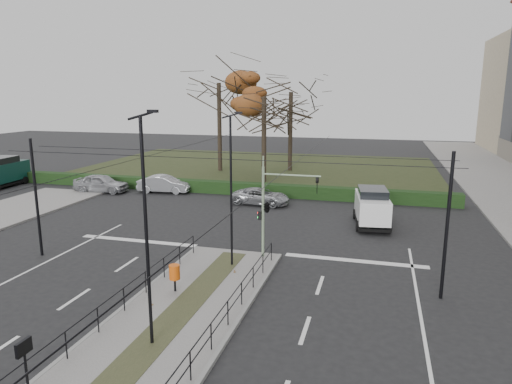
{
  "coord_description": "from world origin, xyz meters",
  "views": [
    {
      "loc": [
        6.88,
        -16.56,
        8.12
      ],
      "look_at": [
        0.14,
        8.17,
        2.59
      ],
      "focal_mm": 32.0,
      "sensor_mm": 36.0,
      "label": 1
    }
  ],
  "objects_px": {
    "white_van": "(372,206)",
    "green_van": "(1,172)",
    "streetlamp_median_far": "(231,190)",
    "rust_tree": "(219,83)",
    "info_panel": "(24,355)",
    "streetlamp_median_near": "(147,231)",
    "bare_tree_center": "(291,98)",
    "parked_car_first": "(101,183)",
    "parked_car_fourth": "(261,196)",
    "bare_tree_near": "(264,103)",
    "parked_car_second": "(164,184)",
    "traffic_light": "(268,205)",
    "litter_bin": "(175,273)"
  },
  "relations": [
    {
      "from": "traffic_light",
      "to": "parked_car_fourth",
      "type": "xyz_separation_m",
      "value": [
        -3.3,
        11.15,
        -2.18
      ]
    },
    {
      "from": "streetlamp_median_far",
      "to": "parked_car_first",
      "type": "distance_m",
      "value": 21.03
    },
    {
      "from": "info_panel",
      "to": "streetlamp_median_near",
      "type": "xyz_separation_m",
      "value": [
        1.56,
        3.69,
        2.32
      ]
    },
    {
      "from": "parked_car_first",
      "to": "bare_tree_center",
      "type": "bearing_deg",
      "value": -45.54
    },
    {
      "from": "traffic_light",
      "to": "rust_tree",
      "type": "distance_m",
      "value": 27.71
    },
    {
      "from": "litter_bin",
      "to": "green_van",
      "type": "distance_m",
      "value": 29.45
    },
    {
      "from": "streetlamp_median_near",
      "to": "info_panel",
      "type": "bearing_deg",
      "value": -112.91
    },
    {
      "from": "litter_bin",
      "to": "streetlamp_median_far",
      "type": "relative_size",
      "value": 0.16
    },
    {
      "from": "parked_car_second",
      "to": "bare_tree_center",
      "type": "bearing_deg",
      "value": -37.03
    },
    {
      "from": "green_van",
      "to": "rust_tree",
      "type": "relative_size",
      "value": 0.46
    },
    {
      "from": "info_panel",
      "to": "green_van",
      "type": "relative_size",
      "value": 0.35
    },
    {
      "from": "parked_car_second",
      "to": "rust_tree",
      "type": "xyz_separation_m",
      "value": [
        0.89,
        11.39,
        8.51
      ]
    },
    {
      "from": "parked_car_second",
      "to": "parked_car_fourth",
      "type": "distance_m",
      "value": 9.09
    },
    {
      "from": "parked_car_fourth",
      "to": "green_van",
      "type": "relative_size",
      "value": 0.79
    },
    {
      "from": "white_van",
      "to": "bare_tree_near",
      "type": "xyz_separation_m",
      "value": [
        -10.01,
        11.86,
        6.04
      ]
    },
    {
      "from": "info_panel",
      "to": "bare_tree_center",
      "type": "xyz_separation_m",
      "value": [
        -0.84,
        39.15,
        6.07
      ]
    },
    {
      "from": "streetlamp_median_near",
      "to": "bare_tree_center",
      "type": "bearing_deg",
      "value": 93.86
    },
    {
      "from": "streetlamp_median_far",
      "to": "bare_tree_center",
      "type": "xyz_separation_m",
      "value": [
        -2.73,
        28.13,
        3.92
      ]
    },
    {
      "from": "parked_car_second",
      "to": "traffic_light",
      "type": "bearing_deg",
      "value": -143.18
    },
    {
      "from": "info_panel",
      "to": "white_van",
      "type": "xyz_separation_m",
      "value": [
        8.11,
        20.13,
        -0.41
      ]
    },
    {
      "from": "traffic_light",
      "to": "litter_bin",
      "type": "height_order",
      "value": "traffic_light"
    },
    {
      "from": "parked_car_second",
      "to": "parked_car_fourth",
      "type": "xyz_separation_m",
      "value": [
        8.88,
        -1.94,
        -0.12
      ]
    },
    {
      "from": "traffic_light",
      "to": "bare_tree_center",
      "type": "height_order",
      "value": "bare_tree_center"
    },
    {
      "from": "traffic_light",
      "to": "rust_tree",
      "type": "relative_size",
      "value": 0.38
    },
    {
      "from": "traffic_light",
      "to": "parked_car_fourth",
      "type": "distance_m",
      "value": 11.83
    },
    {
      "from": "traffic_light",
      "to": "streetlamp_median_near",
      "type": "height_order",
      "value": "streetlamp_median_near"
    },
    {
      "from": "parked_car_second",
      "to": "green_van",
      "type": "relative_size",
      "value": 0.79
    },
    {
      "from": "litter_bin",
      "to": "info_panel",
      "type": "distance_m",
      "value": 7.63
    },
    {
      "from": "streetlamp_median_near",
      "to": "streetlamp_median_far",
      "type": "height_order",
      "value": "streetlamp_median_near"
    },
    {
      "from": "parked_car_fourth",
      "to": "bare_tree_near",
      "type": "xyz_separation_m",
      "value": [
        -1.87,
        8.27,
        6.68
      ]
    },
    {
      "from": "litter_bin",
      "to": "bare_tree_near",
      "type": "xyz_separation_m",
      "value": [
        -2.44,
        24.41,
        6.34
      ]
    },
    {
      "from": "rust_tree",
      "to": "bare_tree_near",
      "type": "xyz_separation_m",
      "value": [
        6.12,
        -5.06,
        -1.94
      ]
    },
    {
      "from": "rust_tree",
      "to": "info_panel",
      "type": "bearing_deg",
      "value": -77.8
    },
    {
      "from": "traffic_light",
      "to": "green_van",
      "type": "relative_size",
      "value": 0.82
    },
    {
      "from": "white_van",
      "to": "green_van",
      "type": "bearing_deg",
      "value": 173.16
    },
    {
      "from": "info_panel",
      "to": "white_van",
      "type": "height_order",
      "value": "white_van"
    },
    {
      "from": "white_van",
      "to": "parked_car_second",
      "type": "bearing_deg",
      "value": 161.97
    },
    {
      "from": "info_panel",
      "to": "streetlamp_median_far",
      "type": "xyz_separation_m",
      "value": [
        1.89,
        11.02,
        2.15
      ]
    },
    {
      "from": "rust_tree",
      "to": "streetlamp_median_near",
      "type": "bearing_deg",
      "value": -73.99
    },
    {
      "from": "bare_tree_near",
      "to": "white_van",
      "type": "bearing_deg",
      "value": -49.85
    },
    {
      "from": "green_van",
      "to": "bare_tree_near",
      "type": "distance_m",
      "value": 24.17
    },
    {
      "from": "parked_car_fourth",
      "to": "white_van",
      "type": "height_order",
      "value": "white_van"
    },
    {
      "from": "green_van",
      "to": "bare_tree_near",
      "type": "bearing_deg",
      "value": 20.01
    },
    {
      "from": "traffic_light",
      "to": "bare_tree_center",
      "type": "relative_size",
      "value": 0.42
    },
    {
      "from": "litter_bin",
      "to": "bare_tree_center",
      "type": "bearing_deg",
      "value": 92.5
    },
    {
      "from": "streetlamp_median_far",
      "to": "green_van",
      "type": "relative_size",
      "value": 1.3
    },
    {
      "from": "streetlamp_median_far",
      "to": "green_van",
      "type": "height_order",
      "value": "streetlamp_median_far"
    },
    {
      "from": "bare_tree_center",
      "to": "streetlamp_median_far",
      "type": "bearing_deg",
      "value": -84.46
    },
    {
      "from": "litter_bin",
      "to": "streetlamp_median_far",
      "type": "height_order",
      "value": "streetlamp_median_far"
    },
    {
      "from": "info_panel",
      "to": "parked_car_second",
      "type": "bearing_deg",
      "value": 109.14
    }
  ]
}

